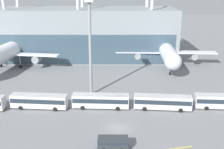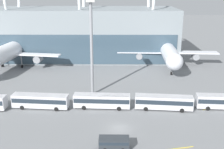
{
  "view_description": "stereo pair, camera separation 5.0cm",
  "coord_description": "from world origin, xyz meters",
  "px_view_note": "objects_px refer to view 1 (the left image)",
  "views": [
    {
      "loc": [
        -1.16,
        -50.18,
        27.43
      ],
      "look_at": [
        -1.52,
        22.71,
        4.0
      ],
      "focal_mm": 45.0,
      "sensor_mm": 36.0,
      "label": 1
    },
    {
      "loc": [
        -1.11,
        -50.18,
        27.43
      ],
      "look_at": [
        -1.52,
        22.71,
        4.0
      ],
      "focal_mm": 45.0,
      "sensor_mm": 36.0,
      "label": 2
    }
  ],
  "objects_px": {
    "service_van_foreground": "(114,142)",
    "floodlight_mast": "(91,43)",
    "shuttle_bus_3": "(164,102)",
    "shuttle_bus_2": "(102,100)",
    "airliner_at_gate_far": "(168,50)",
    "airliner_at_gate_near": "(9,52)",
    "shuttle_bus_1": "(40,100)"
  },
  "relations": [
    {
      "from": "shuttle_bus_1",
      "to": "floodlight_mast",
      "type": "bearing_deg",
      "value": 42.91
    },
    {
      "from": "shuttle_bus_1",
      "to": "shuttle_bus_3",
      "type": "bearing_deg",
      "value": 4.16
    },
    {
      "from": "shuttle_bus_3",
      "to": "shuttle_bus_2",
      "type": "bearing_deg",
      "value": -177.26
    },
    {
      "from": "airliner_at_gate_far",
      "to": "shuttle_bus_2",
      "type": "distance_m",
      "value": 42.24
    },
    {
      "from": "shuttle_bus_3",
      "to": "airliner_at_gate_near",
      "type": "bearing_deg",
      "value": 150.53
    },
    {
      "from": "service_van_foreground",
      "to": "floodlight_mast",
      "type": "bearing_deg",
      "value": -77.19
    },
    {
      "from": "shuttle_bus_1",
      "to": "shuttle_bus_2",
      "type": "bearing_deg",
      "value": 5.98
    },
    {
      "from": "shuttle_bus_3",
      "to": "floodlight_mast",
      "type": "relative_size",
      "value": 0.55
    },
    {
      "from": "shuttle_bus_3",
      "to": "floodlight_mast",
      "type": "height_order",
      "value": "floodlight_mast"
    },
    {
      "from": "shuttle_bus_1",
      "to": "shuttle_bus_2",
      "type": "relative_size",
      "value": 1.0
    },
    {
      "from": "airliner_at_gate_far",
      "to": "floodlight_mast",
      "type": "bearing_deg",
      "value": -38.7
    },
    {
      "from": "airliner_at_gate_far",
      "to": "shuttle_bus_3",
      "type": "relative_size",
      "value": 2.69
    },
    {
      "from": "shuttle_bus_1",
      "to": "shuttle_bus_2",
      "type": "height_order",
      "value": "same"
    },
    {
      "from": "shuttle_bus_1",
      "to": "floodlight_mast",
      "type": "distance_m",
      "value": 18.49
    },
    {
      "from": "airliner_at_gate_far",
      "to": "service_van_foreground",
      "type": "xyz_separation_m",
      "value": [
        -18.84,
        -53.03,
        -4.26
      ]
    },
    {
      "from": "service_van_foreground",
      "to": "shuttle_bus_2",
      "type": "bearing_deg",
      "value": -80.13
    },
    {
      "from": "airliner_at_gate_near",
      "to": "shuttle_bus_1",
      "type": "xyz_separation_m",
      "value": [
        18.49,
        -32.47,
        -3.83
      ]
    },
    {
      "from": "airliner_at_gate_far",
      "to": "floodlight_mast",
      "type": "xyz_separation_m",
      "value": [
        -24.41,
        -27.5,
        8.07
      ]
    },
    {
      "from": "airliner_at_gate_far",
      "to": "shuttle_bus_2",
      "type": "relative_size",
      "value": 2.7
    },
    {
      "from": "shuttle_bus_2",
      "to": "service_van_foreground",
      "type": "bearing_deg",
      "value": -77.31
    },
    {
      "from": "airliner_at_gate_near",
      "to": "shuttle_bus_2",
      "type": "bearing_deg",
      "value": 53.66
    },
    {
      "from": "shuttle_bus_1",
      "to": "service_van_foreground",
      "type": "distance_m",
      "value": 23.87
    },
    {
      "from": "airliner_at_gate_near",
      "to": "service_van_foreground",
      "type": "relative_size",
      "value": 7.15
    },
    {
      "from": "airliner_at_gate_near",
      "to": "shuttle_bus_2",
      "type": "height_order",
      "value": "airliner_at_gate_near"
    },
    {
      "from": "airliner_at_gate_far",
      "to": "service_van_foreground",
      "type": "relative_size",
      "value": 6.69
    },
    {
      "from": "airliner_at_gate_near",
      "to": "shuttle_bus_1",
      "type": "bearing_deg",
      "value": 38.01
    },
    {
      "from": "airliner_at_gate_near",
      "to": "floodlight_mast",
      "type": "xyz_separation_m",
      "value": [
        29.88,
        -23.71,
        7.8
      ]
    },
    {
      "from": "floodlight_mast",
      "to": "shuttle_bus_2",
      "type": "bearing_deg",
      "value": -72.08
    },
    {
      "from": "airliner_at_gate_near",
      "to": "shuttle_bus_1",
      "type": "height_order",
      "value": "airliner_at_gate_near"
    },
    {
      "from": "airliner_at_gate_near",
      "to": "service_van_foreground",
      "type": "bearing_deg",
      "value": 44.12
    },
    {
      "from": "airliner_at_gate_far",
      "to": "shuttle_bus_3",
      "type": "xyz_separation_m",
      "value": [
        -7.46,
        -36.85,
        -3.56
      ]
    },
    {
      "from": "service_van_foreground",
      "to": "floodlight_mast",
      "type": "distance_m",
      "value": 28.9
    }
  ]
}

